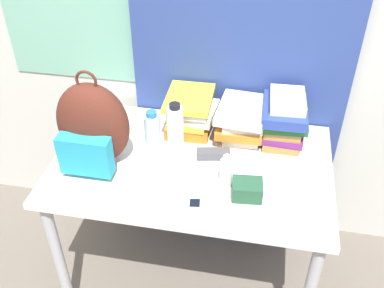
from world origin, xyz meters
The scene contains 13 objects.
wall_back centered at (0.00, 0.86, 1.25)m, with size 6.00×0.06×2.50m.
curtain_blue centered at (0.15, 0.81, 1.25)m, with size 1.05×0.04×2.50m.
desk centered at (0.00, 0.39, 0.68)m, with size 1.23×0.78×0.78m.
backpack centered at (-0.42, 0.32, 0.97)m, with size 0.32×0.25×0.45m.
book_stack_left centered at (-0.05, 0.63, 0.88)m, with size 0.24×0.27×0.19m.
book_stack_center centered at (0.19, 0.63, 0.87)m, with size 0.24×0.30×0.17m.
book_stack_right centered at (0.39, 0.63, 0.90)m, with size 0.21×0.27×0.24m.
water_bottle centered at (-0.19, 0.44, 0.88)m, with size 0.07×0.07×0.21m.
sports_bottle centered at (-0.09, 0.45, 0.90)m, with size 0.07×0.07×0.26m.
sunscreen_bottle centered at (0.17, 0.27, 0.85)m, with size 0.05×0.05×0.15m.
cell_phone centered at (0.06, 0.12, 0.79)m, with size 0.07×0.11×0.02m.
sunglasses_case centered at (0.09, 0.44, 0.80)m, with size 0.16×0.08×0.04m.
camera_pouch centered at (0.26, 0.22, 0.82)m, with size 0.13×0.11×0.07m.
Camera 1 is at (0.29, -1.13, 2.06)m, focal length 42.00 mm.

